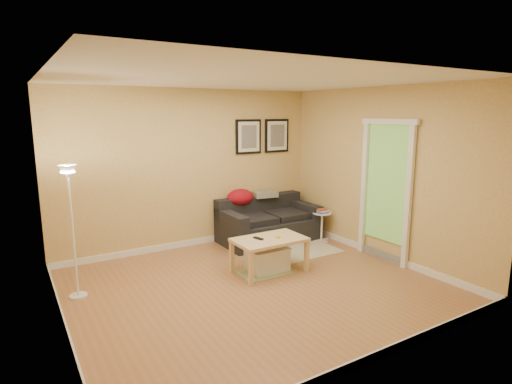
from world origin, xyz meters
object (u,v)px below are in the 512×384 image
(storage_bin, at_px, (267,259))
(floor_lamp, at_px, (73,236))
(coffee_table, at_px, (269,255))
(side_table, at_px, (322,227))
(sofa, at_px, (269,220))
(book_stack, at_px, (321,210))

(storage_bin, distance_m, floor_lamp, 2.55)
(storage_bin, xyz_separation_m, floor_lamp, (-2.43, 0.49, 0.60))
(coffee_table, height_order, storage_bin, coffee_table)
(coffee_table, relative_size, storage_bin, 1.75)
(coffee_table, height_order, side_table, side_table)
(sofa, distance_m, floor_lamp, 3.33)
(storage_bin, height_order, floor_lamp, floor_lamp)
(storage_bin, height_order, side_table, side_table)
(sofa, relative_size, side_table, 3.36)
(side_table, distance_m, book_stack, 0.29)
(sofa, distance_m, book_stack, 0.91)
(storage_bin, distance_m, book_stack, 1.76)
(book_stack, height_order, floor_lamp, floor_lamp)
(side_table, relative_size, floor_lamp, 0.31)
(storage_bin, relative_size, floor_lamp, 0.35)
(sofa, height_order, book_stack, sofa)
(book_stack, bearing_deg, coffee_table, -143.21)
(coffee_table, xyz_separation_m, book_stack, (1.56, 0.76, 0.30))
(side_table, xyz_separation_m, floor_lamp, (-4.02, -0.20, 0.52))
(coffee_table, bearing_deg, floor_lamp, 160.01)
(book_stack, bearing_deg, storage_bin, -144.76)
(side_table, distance_m, floor_lamp, 4.06)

